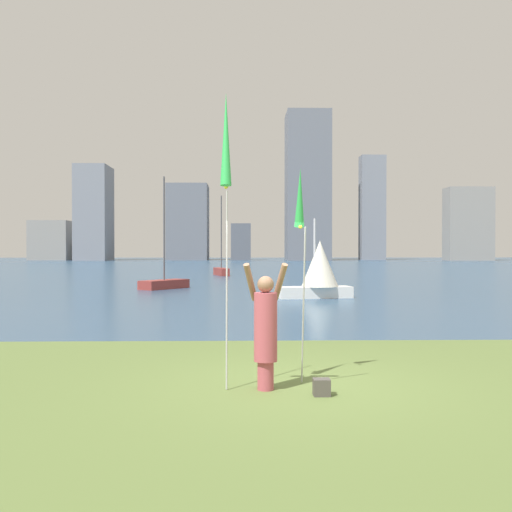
{
  "coord_description": "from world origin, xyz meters",
  "views": [
    {
      "loc": [
        -0.86,
        -9.12,
        2.09
      ],
      "look_at": [
        -0.35,
        11.59,
        1.81
      ],
      "focal_mm": 42.24,
      "sensor_mm": 36.0,
      "label": 1
    }
  ],
  "objects_px": {
    "kite_flag_left": "(226,146)",
    "sailboat_3": "(319,270)",
    "person": "(266,327)",
    "bag": "(322,387)",
    "sailboat_1": "(221,270)",
    "sailboat_5": "(164,283)",
    "kite_flag_right": "(300,204)"
  },
  "relations": [
    {
      "from": "kite_flag_left",
      "to": "sailboat_5",
      "type": "height_order",
      "value": "sailboat_5"
    },
    {
      "from": "person",
      "to": "sailboat_1",
      "type": "bearing_deg",
      "value": 76.14
    },
    {
      "from": "sailboat_3",
      "to": "sailboat_1",
      "type": "bearing_deg",
      "value": 102.98
    },
    {
      "from": "kite_flag_right",
      "to": "sailboat_1",
      "type": "relative_size",
      "value": 0.55
    },
    {
      "from": "sailboat_1",
      "to": "sailboat_5",
      "type": "height_order",
      "value": "sailboat_1"
    },
    {
      "from": "bag",
      "to": "sailboat_5",
      "type": "xyz_separation_m",
      "value": [
        -5.08,
        22.38,
        0.19
      ]
    },
    {
      "from": "person",
      "to": "sailboat_5",
      "type": "xyz_separation_m",
      "value": [
        -4.3,
        22.0,
        -0.61
      ]
    },
    {
      "from": "kite_flag_left",
      "to": "sailboat_3",
      "type": "bearing_deg",
      "value": 78.14
    },
    {
      "from": "person",
      "to": "sailboat_1",
      "type": "distance_m",
      "value": 36.84
    },
    {
      "from": "bag",
      "to": "sailboat_1",
      "type": "xyz_separation_m",
      "value": [
        -2.64,
        37.16,
        0.28
      ]
    },
    {
      "from": "kite_flag_left",
      "to": "bag",
      "type": "height_order",
      "value": "kite_flag_left"
    },
    {
      "from": "sailboat_1",
      "to": "sailboat_5",
      "type": "xyz_separation_m",
      "value": [
        -2.43,
        -14.78,
        -0.09
      ]
    },
    {
      "from": "kite_flag_right",
      "to": "bag",
      "type": "xyz_separation_m",
      "value": [
        0.2,
        -1.08,
        -2.67
      ]
    },
    {
      "from": "sailboat_1",
      "to": "sailboat_5",
      "type": "bearing_deg",
      "value": -99.34
    },
    {
      "from": "kite_flag_right",
      "to": "bag",
      "type": "bearing_deg",
      "value": -79.31
    },
    {
      "from": "person",
      "to": "kite_flag_left",
      "type": "relative_size",
      "value": 0.43
    },
    {
      "from": "sailboat_3",
      "to": "sailboat_5",
      "type": "relative_size",
      "value": 0.58
    },
    {
      "from": "bag",
      "to": "sailboat_5",
      "type": "bearing_deg",
      "value": 102.78
    },
    {
      "from": "person",
      "to": "sailboat_3",
      "type": "height_order",
      "value": "sailboat_3"
    },
    {
      "from": "person",
      "to": "bag",
      "type": "height_order",
      "value": "person"
    },
    {
      "from": "sailboat_1",
      "to": "bag",
      "type": "bearing_deg",
      "value": -85.93
    },
    {
      "from": "sailboat_1",
      "to": "sailboat_3",
      "type": "height_order",
      "value": "sailboat_1"
    },
    {
      "from": "person",
      "to": "sailboat_3",
      "type": "relative_size",
      "value": 0.56
    },
    {
      "from": "kite_flag_right",
      "to": "bag",
      "type": "height_order",
      "value": "kite_flag_right"
    },
    {
      "from": "kite_flag_left",
      "to": "sailboat_5",
      "type": "distance_m",
      "value": 22.78
    },
    {
      "from": "person",
      "to": "kite_flag_left",
      "type": "xyz_separation_m",
      "value": [
        -0.58,
        -0.24,
        2.62
      ]
    },
    {
      "from": "sailboat_1",
      "to": "person",
      "type": "bearing_deg",
      "value": -87.1
    },
    {
      "from": "person",
      "to": "kite_flag_right",
      "type": "xyz_separation_m",
      "value": [
        0.58,
        0.7,
        1.87
      ]
    },
    {
      "from": "kite_flag_left",
      "to": "sailboat_3",
      "type": "relative_size",
      "value": 1.3
    },
    {
      "from": "person",
      "to": "bag",
      "type": "xyz_separation_m",
      "value": [
        0.78,
        -0.37,
        -0.8
      ]
    },
    {
      "from": "sailboat_1",
      "to": "sailboat_3",
      "type": "bearing_deg",
      "value": -77.02
    },
    {
      "from": "kite_flag_left",
      "to": "person",
      "type": "bearing_deg",
      "value": 22.32
    }
  ]
}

